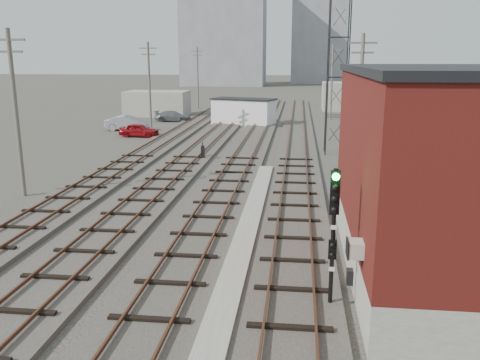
% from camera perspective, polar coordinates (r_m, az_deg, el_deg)
% --- Properties ---
extents(ground, '(320.00, 320.00, 0.00)m').
position_cam_1_polar(ground, '(66.23, 4.33, 7.06)').
color(ground, '#282621').
rests_on(ground, ground).
extents(track_right, '(3.20, 90.00, 0.39)m').
position_cam_1_polar(track_right, '(45.36, 6.40, 4.13)').
color(track_right, '#332D28').
rests_on(track_right, ground).
extents(track_mid_right, '(3.20, 90.00, 0.39)m').
position_cam_1_polar(track_mid_right, '(45.55, 1.35, 4.25)').
color(track_mid_right, '#332D28').
rests_on(track_mid_right, ground).
extents(track_mid_left, '(3.20, 90.00, 0.39)m').
position_cam_1_polar(track_mid_left, '(46.08, -3.62, 4.34)').
color(track_mid_left, '#332D28').
rests_on(track_mid_left, ground).
extents(track_left, '(3.20, 90.00, 0.39)m').
position_cam_1_polar(track_left, '(46.95, -8.45, 4.39)').
color(track_left, '#332D28').
rests_on(track_left, ground).
extents(platform_curb, '(0.90, 28.00, 0.26)m').
position_cam_1_polar(platform_curb, '(21.19, 0.52, -6.77)').
color(platform_curb, gray).
rests_on(platform_curb, ground).
extents(brick_building, '(6.54, 12.20, 7.22)m').
position_cam_1_polar(brick_building, '(18.83, 21.55, 0.75)').
color(brick_building, gray).
rests_on(brick_building, ground).
extents(lattice_tower, '(1.60, 1.60, 15.00)m').
position_cam_1_polar(lattice_tower, '(40.86, 10.97, 13.36)').
color(lattice_tower, black).
rests_on(lattice_tower, ground).
extents(utility_pole_left_a, '(1.80, 0.24, 9.00)m').
position_cam_1_polar(utility_pole_left_a, '(29.97, -23.88, 7.27)').
color(utility_pole_left_a, '#595147').
rests_on(utility_pole_left_a, ground).
extents(utility_pole_left_b, '(1.80, 0.24, 9.00)m').
position_cam_1_polar(utility_pole_left_b, '(53.02, -10.13, 10.47)').
color(utility_pole_left_b, '#595147').
rests_on(utility_pole_left_b, ground).
extents(utility_pole_left_c, '(1.80, 0.24, 9.00)m').
position_cam_1_polar(utility_pole_left_c, '(77.29, -4.78, 11.55)').
color(utility_pole_left_c, '#595147').
rests_on(utility_pole_left_c, ground).
extents(utility_pole_right_a, '(1.80, 0.24, 9.00)m').
position_cam_1_polar(utility_pole_right_a, '(34.09, 13.31, 8.69)').
color(utility_pole_right_a, '#595147').
rests_on(utility_pole_right_a, ground).
extents(utility_pole_right_b, '(1.80, 0.24, 9.00)m').
position_cam_1_polar(utility_pole_right_b, '(63.93, 10.27, 10.96)').
color(utility_pole_right_b, '#595147').
rests_on(utility_pole_right_b, ground).
extents(apartment_left, '(22.00, 14.00, 30.00)m').
position_cam_1_polar(apartment_left, '(142.45, -1.81, 16.62)').
color(apartment_left, gray).
rests_on(apartment_left, ground).
extents(apartment_right, '(16.00, 12.00, 26.00)m').
position_cam_1_polar(apartment_right, '(155.95, 8.89, 15.47)').
color(apartment_right, gray).
rests_on(apartment_right, ground).
extents(shed_left, '(8.00, 5.00, 3.20)m').
position_cam_1_polar(shed_left, '(68.59, -9.27, 8.49)').
color(shed_left, gray).
rests_on(shed_left, ground).
extents(shed_right, '(6.00, 6.00, 4.00)m').
position_cam_1_polar(shed_right, '(76.23, 11.54, 9.19)').
color(shed_right, gray).
rests_on(shed_right, ground).
extents(signal_mast, '(0.40, 0.42, 4.40)m').
position_cam_1_polar(signal_mast, '(15.29, 10.45, -5.22)').
color(signal_mast, gray).
rests_on(signal_mast, ground).
extents(switch_stand, '(0.31, 0.31, 1.20)m').
position_cam_1_polar(switch_stand, '(38.61, -4.20, 3.21)').
color(switch_stand, black).
rests_on(switch_stand, ground).
extents(site_trailer, '(7.72, 5.13, 2.99)m').
position_cam_1_polar(site_trailer, '(58.29, 0.40, 7.70)').
color(site_trailer, white).
rests_on(site_trailer, ground).
extents(car_red, '(3.90, 1.80, 1.30)m').
position_cam_1_polar(car_red, '(50.32, -11.27, 5.51)').
color(car_red, maroon).
rests_on(car_red, ground).
extents(car_silver, '(4.74, 1.80, 1.54)m').
position_cam_1_polar(car_silver, '(55.03, -12.48, 6.26)').
color(car_silver, '#96989D').
rests_on(car_silver, ground).
extents(car_grey, '(4.38, 1.85, 1.26)m').
position_cam_1_polar(car_grey, '(61.94, -7.54, 7.12)').
color(car_grey, slate).
rests_on(car_grey, ground).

